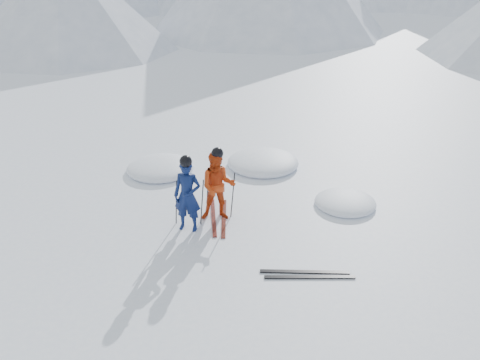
# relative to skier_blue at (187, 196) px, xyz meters

# --- Properties ---
(ground) EXTENTS (160.00, 160.00, 0.00)m
(ground) POSITION_rel_skier_blue_xyz_m (2.61, -0.16, -0.81)
(ground) COLOR white
(ground) RESTS_ON ground
(skier_blue) EXTENTS (0.61, 0.42, 1.62)m
(skier_blue) POSITION_rel_skier_blue_xyz_m (0.00, 0.00, 0.00)
(skier_blue) COLOR #0B1947
(skier_blue) RESTS_ON ground
(skier_red) EXTENTS (0.90, 0.76, 1.61)m
(skier_red) POSITION_rel_skier_blue_xyz_m (0.55, 0.55, -0.01)
(skier_red) COLOR #C5390F
(skier_red) RESTS_ON ground
(pole_blue_left) EXTENTS (0.11, 0.08, 1.08)m
(pole_blue_left) POSITION_rel_skier_blue_xyz_m (-0.30, 0.15, -0.27)
(pole_blue_left) COLOR black
(pole_blue_left) RESTS_ON ground
(pole_blue_right) EXTENTS (0.11, 0.07, 1.08)m
(pole_blue_right) POSITION_rel_skier_blue_xyz_m (0.25, 0.25, -0.27)
(pole_blue_right) COLOR black
(pole_blue_right) RESTS_ON ground
(pole_red_left) EXTENTS (0.11, 0.09, 1.07)m
(pole_red_left) POSITION_rel_skier_blue_xyz_m (0.25, 0.80, -0.27)
(pole_red_left) COLOR black
(pole_red_left) RESTS_ON ground
(pole_red_right) EXTENTS (0.11, 0.08, 1.07)m
(pole_red_right) POSITION_rel_skier_blue_xyz_m (0.85, 0.70, -0.27)
(pole_red_right) COLOR black
(pole_red_right) RESTS_ON ground
(ski_worn_left) EXTENTS (0.50, 1.67, 0.03)m
(ski_worn_left) POSITION_rel_skier_blue_xyz_m (0.43, 0.55, -0.80)
(ski_worn_left) COLOR black
(ski_worn_left) RESTS_ON ground
(ski_worn_right) EXTENTS (0.39, 1.69, 0.03)m
(ski_worn_right) POSITION_rel_skier_blue_xyz_m (0.67, 0.55, -0.80)
(ski_worn_right) COLOR black
(ski_worn_right) RESTS_ON ground
(ski_loose_a) EXTENTS (1.70, 0.31, 0.03)m
(ski_loose_a) POSITION_rel_skier_blue_xyz_m (2.57, -1.21, -0.80)
(ski_loose_a) COLOR black
(ski_loose_a) RESTS_ON ground
(ski_loose_b) EXTENTS (1.69, 0.37, 0.03)m
(ski_loose_b) POSITION_rel_skier_blue_xyz_m (2.67, -1.36, -0.80)
(ski_loose_b) COLOR black
(ski_loose_b) RESTS_ON ground
(snow_lumps) EXTENTS (6.56, 3.70, 0.44)m
(snow_lumps) POSITION_rel_skier_blue_xyz_m (0.62, 2.99, -0.81)
(snow_lumps) COLOR white
(snow_lumps) RESTS_ON ground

